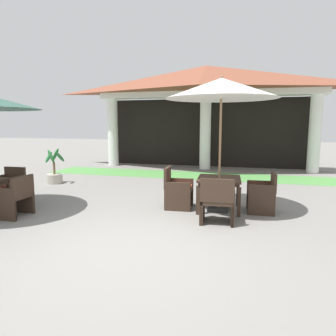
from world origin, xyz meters
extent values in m
plane|color=gray|center=(0.00, 0.00, 0.00)|extent=(60.00, 60.00, 0.00)
cylinder|color=white|center=(-4.16, 8.59, 1.48)|extent=(0.45, 0.45, 2.95)
cylinder|color=white|center=(0.00, 8.59, 1.48)|extent=(0.45, 0.45, 2.95)
cylinder|color=white|center=(4.16, 8.59, 1.48)|extent=(0.45, 0.45, 2.95)
cube|color=white|center=(0.00, 8.59, 3.07)|extent=(9.13, 0.70, 0.24)
pyramid|color=brown|center=(0.00, 8.59, 3.69)|extent=(9.53, 3.04, 1.00)
cube|color=black|center=(0.00, 9.49, 1.48)|extent=(8.93, 0.16, 2.95)
cube|color=#519347|center=(0.00, 6.81, 0.00)|extent=(11.33, 1.69, 0.01)
cube|color=#38281E|center=(-3.26, 1.33, 0.29)|extent=(0.07, 0.07, 0.57)
cube|color=#38281E|center=(-3.71, 1.79, 0.39)|extent=(0.59, 0.59, 0.07)
cube|color=#C64C38|center=(-3.71, 1.79, 0.45)|extent=(0.54, 0.54, 0.05)
cube|color=#38281E|center=(-3.72, 2.06, 0.63)|extent=(0.57, 0.08, 0.41)
cube|color=#38281E|center=(-3.44, 1.80, 0.32)|extent=(0.08, 0.57, 0.64)
cube|color=#38281E|center=(-3.44, 1.54, 0.18)|extent=(0.06, 0.06, 0.35)
cube|color=#38281E|center=(-3.46, 2.06, 0.18)|extent=(0.06, 0.06, 0.35)
cube|color=#38281E|center=(-3.97, 2.04, 0.18)|extent=(0.06, 0.06, 0.35)
cube|color=#38281E|center=(-2.77, 0.91, 0.42)|extent=(0.54, 0.62, 0.07)
cube|color=#C64C38|center=(-2.77, 0.91, 0.48)|extent=(0.50, 0.57, 0.05)
cube|color=#38281E|center=(-2.53, 0.92, 0.65)|extent=(0.08, 0.60, 0.39)
cube|color=#38281E|center=(-2.76, 0.63, 0.32)|extent=(0.53, 0.08, 0.65)
cube|color=#38281E|center=(-2.78, 1.19, 0.32)|extent=(0.53, 0.08, 0.65)
cube|color=#38281E|center=(-3.02, 1.18, 0.19)|extent=(0.06, 0.06, 0.39)
cube|color=#38281E|center=(-2.53, 0.65, 0.19)|extent=(0.06, 0.06, 0.39)
cube|color=#38281E|center=(-2.55, 1.19, 0.19)|extent=(0.06, 0.06, 0.39)
cube|color=#38281E|center=(1.21, 2.47, 0.70)|extent=(0.97, 0.97, 0.05)
cube|color=#38281E|center=(1.21, 2.47, 0.64)|extent=(0.89, 0.89, 0.06)
cube|color=#38281E|center=(0.82, 2.03, 0.30)|extent=(0.07, 0.07, 0.61)
cube|color=#38281E|center=(1.65, 2.09, 0.30)|extent=(0.07, 0.07, 0.61)
cube|color=#38281E|center=(0.76, 2.86, 0.30)|extent=(0.07, 0.07, 0.61)
cube|color=#38281E|center=(1.59, 2.92, 0.30)|extent=(0.07, 0.07, 0.61)
cube|color=#2D2D2D|center=(1.21, 2.47, 0.04)|extent=(0.44, 0.44, 0.07)
cylinder|color=olive|center=(1.21, 2.47, 1.28)|extent=(0.05, 0.05, 2.56)
cone|color=white|center=(1.21, 2.47, 2.61)|extent=(2.37, 2.37, 0.42)
sphere|color=olive|center=(1.21, 2.47, 2.85)|extent=(0.06, 0.06, 0.06)
cube|color=#38281E|center=(2.08, 2.53, 0.42)|extent=(0.58, 0.56, 0.07)
cube|color=#C64C38|center=(2.08, 2.53, 0.48)|extent=(0.53, 0.52, 0.05)
cube|color=#38281E|center=(2.33, 2.55, 0.65)|extent=(0.10, 0.53, 0.40)
cube|color=#38281E|center=(2.10, 2.29, 0.32)|extent=(0.55, 0.10, 0.64)
cube|color=#38281E|center=(2.06, 2.78, 0.32)|extent=(0.55, 0.10, 0.64)
cube|color=#38281E|center=(1.85, 2.28, 0.19)|extent=(0.06, 0.06, 0.39)
cube|color=#38281E|center=(1.82, 2.75, 0.19)|extent=(0.06, 0.06, 0.39)
cube|color=#38281E|center=(2.34, 2.32, 0.19)|extent=(0.06, 0.06, 0.39)
cube|color=#38281E|center=(2.31, 2.79, 0.19)|extent=(0.06, 0.06, 0.39)
cube|color=#38281E|center=(1.27, 1.60, 0.43)|extent=(0.65, 0.57, 0.07)
cube|color=#C64C38|center=(1.27, 1.60, 0.49)|extent=(0.60, 0.52, 0.05)
cube|color=#38281E|center=(1.28, 1.36, 0.68)|extent=(0.62, 0.10, 0.43)
cube|color=#38281E|center=(0.98, 1.58, 0.35)|extent=(0.10, 0.53, 0.69)
cube|color=#38281E|center=(1.56, 1.62, 0.35)|extent=(0.10, 0.53, 0.69)
cube|color=#38281E|center=(0.97, 1.81, 0.20)|extent=(0.06, 0.06, 0.39)
cube|color=#38281E|center=(1.53, 1.85, 0.20)|extent=(0.06, 0.06, 0.39)
cube|color=#38281E|center=(1.00, 1.35, 0.20)|extent=(0.06, 0.06, 0.39)
cube|color=#38281E|center=(1.56, 1.39, 0.20)|extent=(0.06, 0.06, 0.39)
cube|color=#38281E|center=(0.33, 2.41, 0.42)|extent=(0.61, 0.58, 0.07)
cube|color=#C64C38|center=(0.33, 2.41, 0.48)|extent=(0.56, 0.54, 0.05)
cube|color=#38281E|center=(0.07, 2.39, 0.69)|extent=(0.10, 0.55, 0.46)
cube|color=#38281E|center=(0.31, 2.67, 0.32)|extent=(0.58, 0.10, 0.63)
cube|color=#38281E|center=(0.35, 2.16, 0.32)|extent=(0.58, 0.10, 0.63)
cube|color=#38281E|center=(0.57, 2.68, 0.19)|extent=(0.06, 0.06, 0.39)
cube|color=#38281E|center=(0.61, 2.19, 0.19)|extent=(0.06, 0.06, 0.39)
cube|color=#38281E|center=(0.06, 2.64, 0.19)|extent=(0.06, 0.06, 0.39)
cube|color=#38281E|center=(0.09, 2.15, 0.19)|extent=(0.06, 0.06, 0.39)
cylinder|color=#B2AD9E|center=(-4.14, 4.19, 0.15)|extent=(0.49, 0.49, 0.29)
cylinder|color=brown|center=(-4.14, 4.19, 0.49)|extent=(0.07, 0.07, 0.39)
ellipsoid|color=#286B33|center=(-3.91, 4.20, 0.86)|extent=(0.11, 0.51, 0.43)
ellipsoid|color=#286B33|center=(-4.15, 4.30, 0.89)|extent=(0.33, 0.14, 0.47)
ellipsoid|color=#286B33|center=(-4.31, 4.18, 0.83)|extent=(0.12, 0.41, 0.37)
ellipsoid|color=#286B33|center=(-4.15, 4.08, 0.87)|extent=(0.31, 0.14, 0.43)
camera|label=1|loc=(1.84, -4.13, 1.88)|focal=32.85mm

